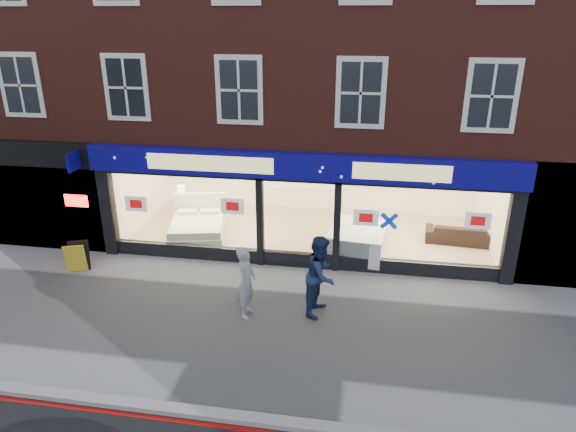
% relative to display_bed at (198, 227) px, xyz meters
% --- Properties ---
extents(ground, '(120.00, 120.00, 0.00)m').
position_rel_display_bed_xyz_m(ground, '(3.32, -4.33, -0.42)').
color(ground, gray).
rests_on(ground, ground).
extents(kerb_line, '(60.00, 0.10, 0.01)m').
position_rel_display_bed_xyz_m(kerb_line, '(3.32, -7.43, -0.42)').
color(kerb_line, '#8C0A07').
rests_on(kerb_line, ground).
extents(kerb_stone, '(60.00, 0.25, 0.12)m').
position_rel_display_bed_xyz_m(kerb_stone, '(3.32, -7.23, -0.36)').
color(kerb_stone, gray).
rests_on(kerb_stone, ground).
extents(showroom_floor, '(11.00, 4.50, 0.10)m').
position_rel_display_bed_xyz_m(showroom_floor, '(3.32, 0.92, -0.37)').
color(showroom_floor, tan).
rests_on(showroom_floor, ground).
extents(building, '(19.00, 8.26, 10.30)m').
position_rel_display_bed_xyz_m(building, '(3.31, 2.60, 6.25)').
color(building, maroon).
rests_on(building, ground).
extents(display_bed, '(2.07, 2.35, 1.14)m').
position_rel_display_bed_xyz_m(display_bed, '(0.00, 0.00, 0.00)').
color(display_bed, '#EDE7CE').
rests_on(display_bed, showroom_floor).
extents(bedside_table, '(0.47, 0.47, 0.55)m').
position_rel_display_bed_xyz_m(bedside_table, '(-1.08, 1.55, -0.05)').
color(bedside_table, brown).
rests_on(bedside_table, showroom_floor).
extents(mattress_stack, '(1.74, 2.09, 0.76)m').
position_rel_display_bed_xyz_m(mattress_stack, '(4.92, -0.33, 0.06)').
color(mattress_stack, silver).
rests_on(mattress_stack, showroom_floor).
extents(sofa, '(2.00, 0.91, 0.57)m').
position_rel_display_bed_xyz_m(sofa, '(7.92, 0.92, -0.04)').
color(sofa, black).
rests_on(sofa, showroom_floor).
extents(a_board, '(0.64, 0.52, 0.84)m').
position_rel_display_bed_xyz_m(a_board, '(-2.55, -2.54, -0.00)').
color(a_board, yellow).
rests_on(a_board, ground).
extents(pedestrian_grey, '(0.47, 0.67, 1.73)m').
position_rel_display_bed_xyz_m(pedestrian_grey, '(2.52, -3.92, 0.45)').
color(pedestrian_grey, '#95989B').
rests_on(pedestrian_grey, ground).
extents(pedestrian_blue, '(0.91, 1.07, 1.92)m').
position_rel_display_bed_xyz_m(pedestrian_blue, '(4.19, -3.50, 0.54)').
color(pedestrian_blue, '#1A2349').
rests_on(pedestrian_blue, ground).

